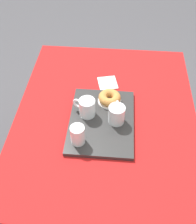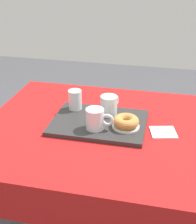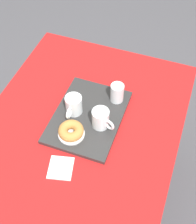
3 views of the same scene
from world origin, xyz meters
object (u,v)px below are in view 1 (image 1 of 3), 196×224
at_px(tea_mug_right, 117,115).
at_px(donut_plate_left, 109,101).
at_px(serving_tray, 102,121).
at_px(water_glass_near, 78,136).
at_px(sugar_donut_left, 110,98).
at_px(tea_mug_left, 87,108).
at_px(paper_napkin, 108,83).
at_px(dining_table, 105,128).

distance_m(tea_mug_right, donut_plate_left, 0.14).
distance_m(serving_tray, tea_mug_right, 0.09).
height_order(water_glass_near, donut_plate_left, water_glass_near).
bearing_deg(sugar_donut_left, tea_mug_left, -47.88).
bearing_deg(tea_mug_left, water_glass_near, -7.05).
height_order(tea_mug_left, paper_napkin, tea_mug_left).
bearing_deg(sugar_donut_left, donut_plate_left, 0.00).
bearing_deg(dining_table, sugar_donut_left, 169.87).
bearing_deg(water_glass_near, sugar_donut_left, 154.59).
xyz_separation_m(dining_table, paper_napkin, (-0.23, -0.01, 0.11)).
xyz_separation_m(serving_tray, paper_napkin, (-0.29, 0.01, -0.01)).
bearing_deg(water_glass_near, paper_napkin, 165.93).
distance_m(serving_tray, water_glass_near, 0.18).
distance_m(dining_table, sugar_donut_left, 0.17).
relative_size(dining_table, sugar_donut_left, 10.15).
height_order(serving_tray, tea_mug_left, tea_mug_left).
distance_m(tea_mug_right, sugar_donut_left, 0.13).
bearing_deg(sugar_donut_left, water_glass_near, -25.41).
xyz_separation_m(tea_mug_right, donut_plate_left, (-0.13, -0.04, -0.04)).
height_order(tea_mug_left, donut_plate_left, tea_mug_left).
height_order(dining_table, tea_mug_left, tea_mug_left).
bearing_deg(tea_mug_left, serving_tray, 66.95).
bearing_deg(paper_napkin, sugar_donut_left, 6.68).
distance_m(dining_table, paper_napkin, 0.26).
xyz_separation_m(tea_mug_right, paper_napkin, (-0.29, -0.06, -0.06)).
xyz_separation_m(serving_tray, tea_mug_right, (0.00, 0.07, 0.05)).
xyz_separation_m(sugar_donut_left, paper_napkin, (-0.16, -0.02, -0.04)).
xyz_separation_m(dining_table, serving_tray, (0.05, -0.02, 0.11)).
distance_m(tea_mug_left, donut_plate_left, 0.15).
xyz_separation_m(serving_tray, sugar_donut_left, (-0.13, 0.03, 0.04)).
relative_size(donut_plate_left, paper_napkin, 1.10).
xyz_separation_m(dining_table, water_glass_near, (0.19, -0.11, 0.17)).
distance_m(dining_table, tea_mug_right, 0.18).
bearing_deg(dining_table, tea_mug_left, -77.09).
distance_m(serving_tray, sugar_donut_left, 0.14).
bearing_deg(dining_table, water_glass_near, -30.52).
distance_m(dining_table, donut_plate_left, 0.15).
bearing_deg(water_glass_near, tea_mug_right, 129.96).
height_order(serving_tray, tea_mug_right, tea_mug_right).
relative_size(tea_mug_left, tea_mug_right, 0.97).
relative_size(water_glass_near, sugar_donut_left, 0.84).
bearing_deg(paper_napkin, donut_plate_left, 6.68).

